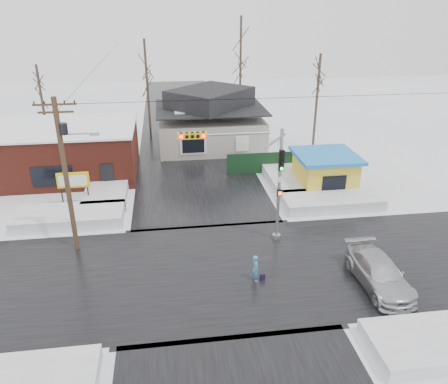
{
  "coord_description": "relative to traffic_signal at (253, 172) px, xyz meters",
  "views": [
    {
      "loc": [
        -2.43,
        -19.81,
        13.59
      ],
      "look_at": [
        0.85,
        3.79,
        3.0
      ],
      "focal_mm": 35.0,
      "sensor_mm": 36.0,
      "label": 1
    }
  ],
  "objects": [
    {
      "name": "ground",
      "position": [
        -2.43,
        -2.97,
        -4.54
      ],
      "size": [
        120.0,
        120.0,
        0.0
      ],
      "primitive_type": "plane",
      "color": "white",
      "rests_on": "ground"
    },
    {
      "name": "tree_far_west",
      "position": [
        -16.43,
        21.03,
        1.82
      ],
      "size": [
        3.0,
        3.0,
        8.0
      ],
      "color": "#332821",
      "rests_on": "ground"
    },
    {
      "name": "tree_far_mid",
      "position": [
        3.57,
        25.03,
        5.0
      ],
      "size": [
        3.0,
        3.0,
        12.0
      ],
      "color": "#332821",
      "rests_on": "ground"
    },
    {
      "name": "traffic_signal",
      "position": [
        0.0,
        0.0,
        0.0
      ],
      "size": [
        6.05,
        0.68,
        7.0
      ],
      "color": "gray",
      "rests_on": "ground"
    },
    {
      "name": "snowbank_ne",
      "position": [
        6.57,
        4.03,
        -4.14
      ],
      "size": [
        7.0,
        3.0,
        0.8
      ],
      "primitive_type": "cube",
      "color": "white",
      "rests_on": "ground"
    },
    {
      "name": "kiosk",
      "position": [
        7.07,
        7.03,
        -3.08
      ],
      "size": [
        4.6,
        4.6,
        2.88
      ],
      "color": "gold",
      "rests_on": "ground"
    },
    {
      "name": "road_ew",
      "position": [
        -2.43,
        -2.97,
        -4.53
      ],
      "size": [
        120.0,
        10.0,
        0.02
      ],
      "primitive_type": "cube",
      "color": "black",
      "rests_on": "ground"
    },
    {
      "name": "fence",
      "position": [
        4.07,
        11.03,
        -3.64
      ],
      "size": [
        8.0,
        0.12,
        1.8
      ],
      "primitive_type": "cube",
      "color": "black",
      "rests_on": "ground"
    },
    {
      "name": "marquee_sign",
      "position": [
        -11.43,
        6.53,
        -2.62
      ],
      "size": [
        2.2,
        0.21,
        2.55
      ],
      "color": "black",
      "rests_on": "ground"
    },
    {
      "name": "road_ns",
      "position": [
        -2.43,
        -2.97,
        -4.53
      ],
      "size": [
        10.0,
        120.0,
        0.02
      ],
      "primitive_type": "cube",
      "color": "black",
      "rests_on": "ground"
    },
    {
      "name": "pedestrian",
      "position": [
        -0.61,
        -4.07,
        -3.79
      ],
      "size": [
        0.43,
        0.59,
        1.49
      ],
      "primitive_type": "imported",
      "rotation": [
        0.0,
        0.0,
        1.72
      ],
      "color": "teal",
      "rests_on": "ground"
    },
    {
      "name": "house",
      "position": [
        -0.43,
        19.03,
        -1.92
      ],
      "size": [
        10.4,
        8.4,
        5.76
      ],
      "color": "#A7A197",
      "rests_on": "ground"
    },
    {
      "name": "car",
      "position": [
        5.57,
        -5.35,
        -3.8
      ],
      "size": [
        2.17,
        5.12,
        1.47
      ],
      "primitive_type": "imported",
      "rotation": [
        0.0,
        0.0,
        0.02
      ],
      "color": "#B6B8BE",
      "rests_on": "ground"
    },
    {
      "name": "tree_far_right",
      "position": [
        9.57,
        17.03,
        2.62
      ],
      "size": [
        3.0,
        3.0,
        9.0
      ],
      "color": "#332821",
      "rests_on": "ground"
    },
    {
      "name": "snowbank_nside_w",
      "position": [
        -9.43,
        9.03,
        -4.14
      ],
      "size": [
        3.0,
        8.0,
        0.8
      ],
      "primitive_type": "cube",
      "color": "white",
      "rests_on": "ground"
    },
    {
      "name": "shopping_bag",
      "position": [
        -0.23,
        -4.11,
        -4.36
      ],
      "size": [
        0.29,
        0.15,
        0.35
      ],
      "primitive_type": "cube",
      "rotation": [
        0.0,
        0.0,
        0.13
      ],
      "color": "black",
      "rests_on": "ground"
    },
    {
      "name": "brick_building",
      "position": [
        -13.43,
        13.03,
        -2.46
      ],
      "size": [
        12.2,
        8.2,
        4.12
      ],
      "color": "maroon",
      "rests_on": "ground"
    },
    {
      "name": "tree_far_left",
      "position": [
        -6.43,
        23.03,
        3.41
      ],
      "size": [
        3.0,
        3.0,
        10.0
      ],
      "color": "#332821",
      "rests_on": "ground"
    },
    {
      "name": "snowbank_nside_e",
      "position": [
        4.57,
        9.03,
        -4.14
      ],
      "size": [
        3.0,
        8.0,
        0.8
      ],
      "primitive_type": "cube",
      "color": "white",
      "rests_on": "ground"
    },
    {
      "name": "snowbank_nw",
      "position": [
        -11.43,
        4.03,
        -4.14
      ],
      "size": [
        7.0,
        3.0,
        0.8
      ],
      "primitive_type": "cube",
      "color": "white",
      "rests_on": "ground"
    },
    {
      "name": "utility_pole",
      "position": [
        -10.36,
        0.53,
        0.57
      ],
      "size": [
        3.15,
        0.44,
        9.0
      ],
      "color": "#382619",
      "rests_on": "ground"
    }
  ]
}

